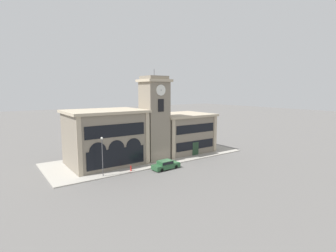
% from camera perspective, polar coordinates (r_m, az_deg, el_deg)
% --- Properties ---
extents(ground_plane, '(300.00, 300.00, 0.00)m').
position_cam_1_polar(ground_plane, '(45.53, 0.24, -8.56)').
color(ground_plane, '#605E5B').
extents(sidewalk_kerb, '(37.34, 13.74, 0.15)m').
position_cam_1_polar(sidewalk_kerb, '(51.05, -4.28, -6.68)').
color(sidewalk_kerb, '#A39E93').
rests_on(sidewalk_kerb, ground_plane).
extents(clock_tower, '(4.92, 4.92, 16.54)m').
position_cam_1_polar(clock_tower, '(47.78, -2.97, 1.65)').
color(clock_tower, gray).
rests_on(clock_tower, ground_plane).
extents(town_hall_left_wing, '(12.96, 9.94, 9.49)m').
position_cam_1_polar(town_hall_left_wing, '(46.54, -13.53, -2.39)').
color(town_hall_left_wing, gray).
rests_on(town_hall_left_wing, ground_plane).
extents(town_hall_right_wing, '(12.14, 9.94, 7.97)m').
position_cam_1_polar(town_hall_right_wing, '(54.94, 2.84, -1.43)').
color(town_hall_right_wing, gray).
rests_on(town_hall_right_wing, ground_plane).
extents(parked_car_near, '(4.80, 2.04, 1.46)m').
position_cam_1_polar(parked_car_near, '(43.27, -0.53, -8.41)').
color(parked_car_near, '#285633').
rests_on(parked_car_near, ground_plane).
extents(street_lamp, '(0.36, 0.36, 5.90)m').
position_cam_1_polar(street_lamp, '(39.78, -14.12, -5.25)').
color(street_lamp, '#4C4C51').
rests_on(street_lamp, sidewalk_kerb).
extents(fire_hydrant, '(0.22, 0.22, 0.87)m').
position_cam_1_polar(fire_hydrant, '(42.34, -8.07, -9.11)').
color(fire_hydrant, red).
rests_on(fire_hydrant, sidewalk_kerb).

